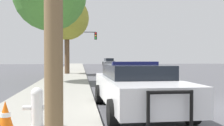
{
  "coord_description": "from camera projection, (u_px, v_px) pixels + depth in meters",
  "views": [
    {
      "loc": [
        -4.08,
        -8.24,
        1.59
      ],
      "look_at": [
        -1.93,
        10.78,
        1.18
      ],
      "focal_mm": 45.0,
      "sensor_mm": 36.0,
      "label": 1
    }
  ],
  "objects": [
    {
      "name": "ground_plane",
      "position": [
        213.0,
        108.0,
        8.67
      ],
      "size": [
        110.0,
        110.0,
        0.0
      ],
      "primitive_type": "plane",
      "color": "#4F4F54"
    },
    {
      "name": "sidewalk_left",
      "position": [
        45.0,
        110.0,
        8.1
      ],
      "size": [
        3.0,
        110.0,
        0.13
      ],
      "color": "#99968C",
      "rests_on": "ground_plane"
    },
    {
      "name": "police_car",
      "position": [
        137.0,
        86.0,
        8.12
      ],
      "size": [
        2.23,
        5.42,
        1.46
      ],
      "rotation": [
        0.0,
        0.0,
        3.17
      ],
      "color": "white",
      "rests_on": "ground_plane"
    },
    {
      "name": "fire_hydrant",
      "position": [
        37.0,
        106.0,
        5.86
      ],
      "size": [
        0.58,
        0.25,
        0.83
      ],
      "color": "white",
      "rests_on": "sidewalk_left"
    },
    {
      "name": "traffic_light",
      "position": [
        80.0,
        42.0,
        33.8
      ],
      "size": [
        3.68,
        0.35,
        4.63
      ],
      "color": "#424247",
      "rests_on": "sidewalk_left"
    },
    {
      "name": "car_background_distant",
      "position": [
        109.0,
        62.0,
        52.1
      ],
      "size": [
        2.09,
        4.7,
        1.36
      ],
      "rotation": [
        0.0,
        0.0,
        0.06
      ],
      "color": "slate",
      "rests_on": "ground_plane"
    },
    {
      "name": "tree_sidewalk_mid",
      "position": [
        67.0,
        18.0,
        24.66
      ],
      "size": [
        3.88,
        3.88,
        6.84
      ],
      "color": "brown",
      "rests_on": "sidewalk_left"
    },
    {
      "name": "traffic_cone",
      "position": [
        5.0,
        116.0,
        5.48
      ],
      "size": [
        0.36,
        0.36,
        0.61
      ],
      "color": "orange",
      "rests_on": "sidewalk_left"
    }
  ]
}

